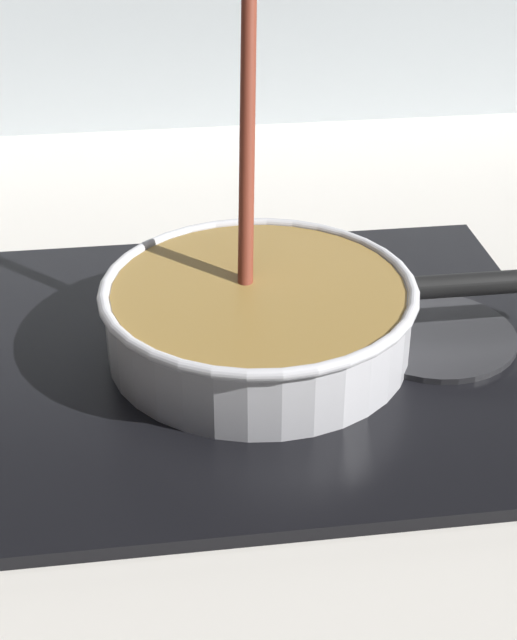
# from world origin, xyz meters

# --- Properties ---
(ground) EXTENTS (2.40, 1.60, 0.04)m
(ground) POSITION_xyz_m (0.00, 0.00, -0.02)
(ground) COLOR beige
(hob_plate) EXTENTS (0.56, 0.48, 0.01)m
(hob_plate) POSITION_xyz_m (-0.03, 0.12, 0.01)
(hob_plate) COLOR black
(hob_plate) RESTS_ON ground
(burner_ring) EXTENTS (0.19, 0.19, 0.01)m
(burner_ring) POSITION_xyz_m (-0.03, 0.12, 0.02)
(burner_ring) COLOR #592D0C
(burner_ring) RESTS_ON hob_plate
(spare_burner) EXTENTS (0.16, 0.16, 0.01)m
(spare_burner) POSITION_xyz_m (0.14, 0.12, 0.01)
(spare_burner) COLOR #262628
(spare_burner) RESTS_ON hob_plate
(cooking_pan) EXTENTS (0.45, 0.29, 0.32)m
(cooking_pan) POSITION_xyz_m (-0.03, 0.12, 0.05)
(cooking_pan) COLOR silver
(cooking_pan) RESTS_ON hob_plate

